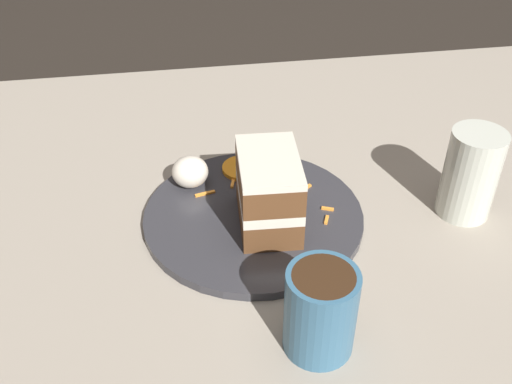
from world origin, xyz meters
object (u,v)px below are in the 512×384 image
(plate, at_px, (256,216))
(orange_garnish, at_px, (242,168))
(cake_slice, at_px, (269,191))
(drinking_glass, at_px, (469,179))
(coffee_mug, at_px, (321,309))
(cream_dollop, at_px, (190,172))

(plate, distance_m, orange_garnish, 0.10)
(cake_slice, height_order, drinking_glass, drinking_glass)
(orange_garnish, relative_size, coffee_mug, 0.59)
(orange_garnish, xyz_separation_m, drinking_glass, (-0.27, 0.12, 0.04))
(cream_dollop, distance_m, orange_garnish, 0.08)
(drinking_glass, distance_m, coffee_mug, 0.30)
(cake_slice, distance_m, drinking_glass, 0.26)
(plate, bearing_deg, cake_slice, 123.01)
(cream_dollop, height_order, orange_garnish, cream_dollop)
(plate, height_order, drinking_glass, drinking_glass)
(drinking_glass, height_order, coffee_mug, drinking_glass)
(cake_slice, xyz_separation_m, orange_garnish, (0.02, -0.12, -0.04))
(orange_garnish, xyz_separation_m, coffee_mug, (-0.04, 0.30, 0.04))
(coffee_mug, bearing_deg, orange_garnish, -83.30)
(drinking_glass, bearing_deg, orange_garnish, -23.80)
(cake_slice, height_order, cream_dollop, cake_slice)
(cake_slice, relative_size, coffee_mug, 1.20)
(cake_slice, distance_m, coffee_mug, 0.19)
(cream_dollop, xyz_separation_m, orange_garnish, (-0.07, -0.02, -0.02))
(plate, height_order, orange_garnish, orange_garnish)
(cake_slice, bearing_deg, drinking_glass, 2.17)
(cake_slice, bearing_deg, coffee_mug, -81.07)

